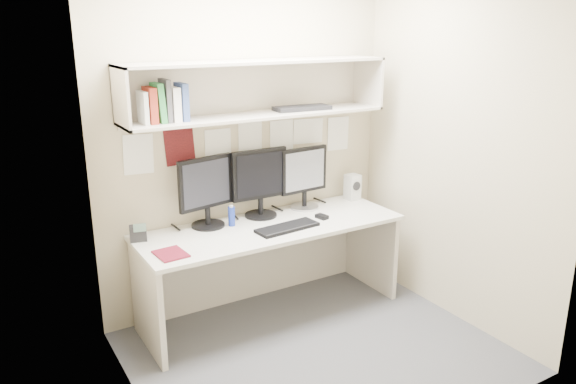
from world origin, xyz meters
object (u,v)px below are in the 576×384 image
monitor_right (304,176)px  keyboard (287,228)px  maroon_notebook (171,254)px  monitor_center (260,181)px  desk (271,269)px  desk_phone (138,233)px  monitor_left (206,190)px  speaker (352,187)px

monitor_right → keyboard: monitor_right is taller
maroon_notebook → monitor_center: bearing=19.7°
desk → desk_phone: (-0.94, 0.20, 0.42)m
maroon_notebook → desk_phone: (-0.10, 0.36, 0.05)m
monitor_left → monitor_right: monitor_left is taller
monitor_center → desk_phone: size_ratio=3.88×
maroon_notebook → desk: bearing=6.9°
monitor_center → maroon_notebook: bearing=-155.4°
monitor_right → desk_phone: size_ratio=3.65×
monitor_right → keyboard: bearing=-140.0°
monitor_left → maroon_notebook: size_ratio=2.35×
monitor_left → maroon_notebook: (-0.42, -0.38, -0.27)m
desk → monitor_center: monitor_center is taller
desk_phone → monitor_center: bearing=15.2°
monitor_right → desk_phone: monitor_right is taller
monitor_right → speaker: bearing=-6.5°
desk → desk_phone: 1.04m
monitor_right → monitor_center: bearing=175.9°
monitor_center → monitor_right: 0.40m
speaker → maroon_notebook: 1.78m
monitor_center → maroon_notebook: size_ratio=2.39×
desk → speaker: bearing=12.3°
monitor_right → maroon_notebook: bearing=-167.3°
monitor_left → monitor_right: 0.84m
monitor_left → desk_phone: monitor_left is taller
speaker → monitor_right: bearing=175.5°
speaker → desk_phone: size_ratio=1.59×
desk → monitor_right: 0.80m
monitor_left → monitor_center: (0.44, -0.00, 0.00)m
monitor_right → speaker: size_ratio=2.30×
monitor_center → desk_phone: 0.99m
desk → maroon_notebook: size_ratio=9.02×
monitor_center → speaker: monitor_center is taller
desk_phone → maroon_notebook: bearing=-60.1°
keyboard → maroon_notebook: (-0.89, -0.02, -0.01)m
monitor_right → keyboard: size_ratio=1.04×
desk → monitor_left: 0.79m
keyboard → monitor_left: bearing=137.4°
keyboard → desk: bearing=107.7°
monitor_left → keyboard: size_ratio=1.09×
desk_phone → keyboard: bearing=-4.9°
monitor_right → monitor_left: bearing=175.9°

